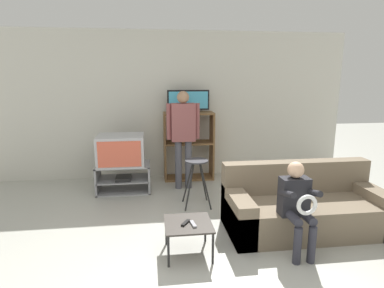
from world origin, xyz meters
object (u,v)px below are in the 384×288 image
(television_flat, at_px, (188,102))
(media_shelf, at_px, (188,145))
(couch, at_px, (304,208))
(person_standing_adult, at_px, (183,131))
(tv_stand, at_px, (124,178))
(snack_table, at_px, (188,226))
(television_main, at_px, (121,150))
(folding_stool, at_px, (197,170))
(remote_control_white, at_px, (193,224))
(person_seated_child, at_px, (297,202))
(remote_control_black, at_px, (185,223))

(television_flat, bearing_deg, media_shelf, -92.54)
(couch, bearing_deg, person_standing_adult, 128.41)
(tv_stand, height_order, snack_table, tv_stand)
(television_main, distance_m, folding_stool, 1.34)
(folding_stool, height_order, person_standing_adult, person_standing_adult)
(remote_control_white, bearing_deg, couch, 8.92)
(television_flat, xyz_separation_m, person_seated_child, (0.81, -2.61, -0.82))
(television_flat, relative_size, person_seated_child, 0.76)
(snack_table, relative_size, remote_control_white, 3.36)
(tv_stand, distance_m, media_shelf, 1.28)
(couch, distance_m, person_seated_child, 0.65)
(person_standing_adult, bearing_deg, remote_control_white, -93.22)
(person_seated_child, bearing_deg, remote_control_black, 176.01)
(folding_stool, bearing_deg, remote_control_white, -99.73)
(person_seated_child, bearing_deg, couch, 55.17)
(media_shelf, xyz_separation_m, person_standing_adult, (-0.14, -0.49, 0.35))
(person_standing_adult, relative_size, person_seated_child, 1.66)
(remote_control_white, height_order, couch, couch)
(media_shelf, xyz_separation_m, couch, (1.15, -2.12, -0.35))
(tv_stand, bearing_deg, media_shelf, 24.09)
(media_shelf, height_order, remote_control_black, media_shelf)
(couch, xyz_separation_m, person_seated_child, (-0.33, -0.48, 0.29))
(media_shelf, height_order, couch, media_shelf)
(television_main, height_order, couch, television_main)
(snack_table, distance_m, person_standing_adult, 2.12)
(tv_stand, distance_m, person_seated_child, 2.87)
(media_shelf, distance_m, remote_control_black, 2.55)
(tv_stand, relative_size, television_flat, 1.16)
(television_flat, relative_size, person_standing_adult, 0.46)
(snack_table, height_order, person_seated_child, person_seated_child)
(couch, bearing_deg, television_main, 144.71)
(tv_stand, bearing_deg, remote_control_white, -67.55)
(television_main, relative_size, media_shelf, 0.60)
(tv_stand, relative_size, media_shelf, 0.70)
(tv_stand, bearing_deg, remote_control_black, -68.97)
(television_main, distance_m, media_shelf, 1.24)
(tv_stand, xyz_separation_m, snack_table, (0.81, -2.00, 0.09))
(snack_table, xyz_separation_m, person_standing_adult, (0.16, 2.01, 0.66))
(snack_table, bearing_deg, remote_control_white, -51.54)
(snack_table, bearing_deg, television_main, 112.52)
(snack_table, bearing_deg, remote_control_black, -150.83)
(remote_control_black, relative_size, person_standing_adult, 0.09)
(person_seated_child, bearing_deg, television_flat, 107.29)
(tv_stand, xyz_separation_m, person_standing_adult, (0.97, 0.01, 0.75))
(television_main, bearing_deg, tv_stand, 15.31)
(television_main, distance_m, snack_table, 2.19)
(folding_stool, bearing_deg, snack_table, -102.14)
(television_main, xyz_separation_m, couch, (2.28, -1.61, -0.41))
(television_main, bearing_deg, person_seated_child, -47.10)
(television_flat, xyz_separation_m, snack_table, (-0.31, -2.51, -1.07))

